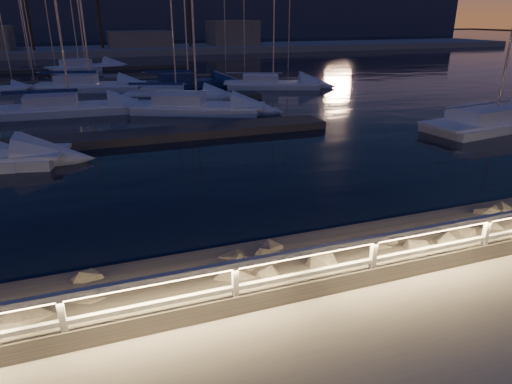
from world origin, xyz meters
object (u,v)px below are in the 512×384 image
(sailboat_g, at_px, (193,106))
(sailboat_j, at_px, (88,85))
(guard_rail, at_px, (178,286))
(sailboat_d, at_px, (492,120))
(sailboat_k, at_px, (186,82))
(sailboat_h, at_px, (174,95))
(sailboat_l, at_px, (270,83))
(sailboat_f, at_px, (67,107))
(sailboat_n, at_px, (84,67))

(sailboat_g, relative_size, sailboat_j, 0.98)
(guard_rail, height_order, sailboat_d, sailboat_d)
(sailboat_g, distance_m, sailboat_k, 11.90)
(sailboat_h, xyz_separation_m, sailboat_j, (-5.82, 7.05, 0.08))
(sailboat_d, distance_m, sailboat_h, 21.13)
(sailboat_j, xyz_separation_m, sailboat_l, (14.78, -3.81, -0.06))
(sailboat_d, height_order, sailboat_g, sailboat_d)
(sailboat_f, bearing_deg, guard_rail, -81.43)
(sailboat_j, relative_size, sailboat_l, 1.05)
(sailboat_j, xyz_separation_m, sailboat_k, (8.15, -0.33, -0.04))
(sailboat_k, relative_size, sailboat_l, 0.98)
(guard_rail, xyz_separation_m, sailboat_f, (-2.45, 24.19, -0.91))
(sailboat_h, height_order, sailboat_n, sailboat_n)
(sailboat_d, distance_m, sailboat_k, 25.06)
(sailboat_j, bearing_deg, sailboat_f, -83.28)
(sailboat_l, height_order, sailboat_n, sailboat_n)
(guard_rail, xyz_separation_m, sailboat_k, (7.16, 33.60, -0.94))
(sailboat_n, bearing_deg, sailboat_d, -79.51)
(guard_rail, xyz_separation_m, sailboat_h, (4.83, 26.88, -0.98))
(sailboat_l, relative_size, sailboat_n, 0.97)
(sailboat_f, distance_m, sailboat_k, 13.45)
(guard_rail, bearing_deg, sailboat_l, 65.40)
(sailboat_n, bearing_deg, sailboat_j, -107.95)
(sailboat_g, bearing_deg, sailboat_h, 118.62)
(sailboat_f, xyz_separation_m, sailboat_n, (1.31, 25.56, 0.00))
(guard_rail, xyz_separation_m, sailboat_j, (-0.99, 33.93, -0.90))
(sailboat_g, distance_m, sailboat_j, 13.54)
(sailboat_h, bearing_deg, guard_rail, -77.72)
(sailboat_h, relative_size, sailboat_l, 0.92)
(sailboat_l, bearing_deg, sailboat_k, 172.28)
(sailboat_g, height_order, sailboat_h, sailboat_g)
(sailboat_f, distance_m, sailboat_n, 25.59)
(sailboat_f, height_order, sailboat_n, sailboat_n)
(sailboat_h, distance_m, sailboat_n, 23.63)
(sailboat_j, bearing_deg, sailboat_k, 12.95)
(sailboat_j, height_order, sailboat_l, sailboat_j)
(sailboat_k, bearing_deg, sailboat_d, -56.74)
(sailboat_n, bearing_deg, guard_rail, -107.18)
(sailboat_l, bearing_deg, sailboat_d, -51.71)
(sailboat_d, height_order, sailboat_l, sailboat_d)
(sailboat_j, bearing_deg, sailboat_n, 105.79)
(sailboat_f, bearing_deg, sailboat_g, -14.18)
(guard_rail, relative_size, sailboat_d, 2.78)
(sailboat_h, bearing_deg, sailboat_n, 127.11)
(sailboat_h, relative_size, sailboat_n, 0.90)
(guard_rail, relative_size, sailboat_l, 3.12)
(sailboat_g, bearing_deg, sailboat_f, -172.17)
(sailboat_d, xyz_separation_m, sailboat_h, (-14.96, 14.92, -0.05))
(sailboat_g, bearing_deg, sailboat_n, 127.55)
(sailboat_d, height_order, sailboat_j, sailboat_d)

